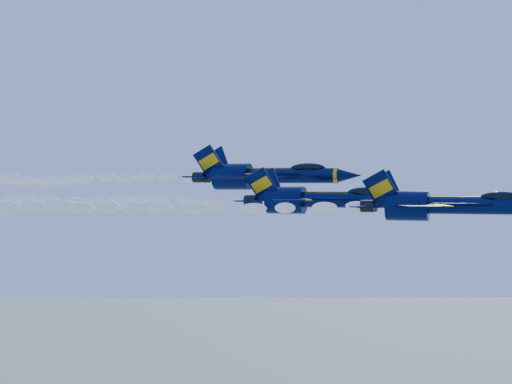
% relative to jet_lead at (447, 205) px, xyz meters
% --- Properties ---
extents(jet_lead, '(15.10, 12.39, 5.61)m').
position_rel_jet_lead_xyz_m(jet_lead, '(0.00, 0.00, 0.00)').
color(jet_lead, '#010931').
extents(smoke_trail_jet_lead, '(50.88, 1.80, 1.62)m').
position_rel_jet_lead_xyz_m(smoke_trail_jet_lead, '(-31.90, 0.00, -0.41)').
color(smoke_trail_jet_lead, white).
extents(jet_second, '(17.00, 13.95, 6.32)m').
position_rel_jet_lead_xyz_m(jet_second, '(-12.60, 9.43, 0.24)').
color(jet_second, '#010931').
extents(smoke_trail_jet_second, '(50.88, 2.03, 1.83)m').
position_rel_jet_lead_xyz_m(smoke_trail_jet_second, '(-45.31, 9.43, -0.19)').
color(smoke_trail_jet_second, white).
extents(jet_third, '(18.95, 15.55, 7.04)m').
position_rel_jet_lead_xyz_m(jet_third, '(-21.03, 17.35, 2.71)').
color(jet_third, '#010931').
extents(smoke_trail_jet_third, '(50.88, 2.26, 2.04)m').
position_rel_jet_lead_xyz_m(smoke_trail_jet_third, '(-54.57, 17.35, 2.25)').
color(smoke_trail_jet_third, white).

